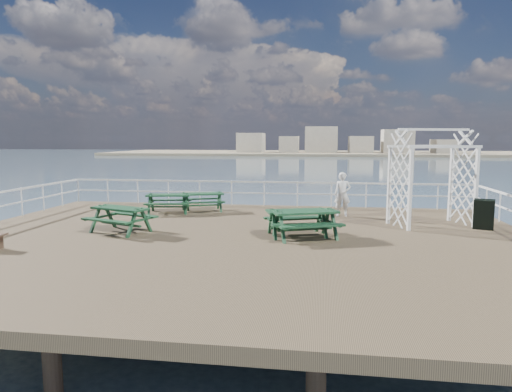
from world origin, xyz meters
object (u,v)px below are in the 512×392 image
object	(u,v)px
picnic_table_b	(169,199)
trellis_arbor	(432,183)
picnic_table_e	(297,217)
picnic_table_a	(202,198)
person	(343,194)
picnic_table_c	(305,218)
picnic_table_d	(120,214)

from	to	relation	value
picnic_table_b	trellis_arbor	xyz separation A→B (m)	(9.76, -1.31, 0.92)
picnic_table_e	picnic_table_a	bearing A→B (deg)	116.87
picnic_table_a	person	size ratio (longest dim) A/B	1.26
person	picnic_table_e	bearing A→B (deg)	-110.32
picnic_table_b	trellis_arbor	bearing A→B (deg)	-17.98
picnic_table_b	person	world-z (taller)	person
person	picnic_table_c	bearing A→B (deg)	-105.83
picnic_table_a	picnic_table_c	distance (m)	6.31
picnic_table_c	picnic_table_b	bearing A→B (deg)	122.75
picnic_table_a	picnic_table_e	size ratio (longest dim) A/B	0.96
picnic_table_c	picnic_table_a	bearing A→B (deg)	112.03
picnic_table_a	person	xyz separation A→B (m)	(5.65, -0.36, 0.30)
picnic_table_b	picnic_table_c	world-z (taller)	picnic_table_c
picnic_table_c	trellis_arbor	size ratio (longest dim) A/B	0.72
trellis_arbor	person	distance (m)	3.34
picnic_table_e	person	xyz separation A→B (m)	(1.52, 3.87, 0.27)
trellis_arbor	person	world-z (taller)	trellis_arbor
trellis_arbor	person	xyz separation A→B (m)	(-2.90, 1.53, -0.62)
picnic_table_e	picnic_table_d	bearing A→B (deg)	165.35
picnic_table_d	person	world-z (taller)	person
picnic_table_c	picnic_table_e	size ratio (longest dim) A/B	1.07
trellis_arbor	person	bearing A→B (deg)	130.97
person	trellis_arbor	bearing A→B (deg)	-26.81
picnic_table_e	picnic_table_b	bearing A→B (deg)	128.20
trellis_arbor	picnic_table_a	bearing A→B (deg)	146.33
picnic_table_e	person	distance (m)	4.17
picnic_table_c	picnic_table_d	size ratio (longest dim) A/B	1.05
picnic_table_b	picnic_table_c	distance (m)	6.85
picnic_table_c	person	world-z (taller)	person
picnic_table_a	trellis_arbor	distance (m)	8.81
picnic_table_a	picnic_table_d	world-z (taller)	picnic_table_d
picnic_table_b	picnic_table_c	bearing A→B (deg)	-45.59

